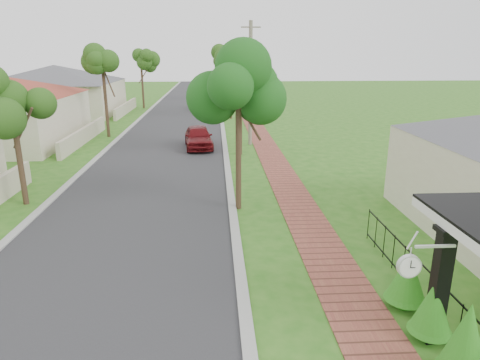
# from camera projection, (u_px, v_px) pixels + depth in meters

# --- Properties ---
(ground) EXTENTS (160.00, 160.00, 0.00)m
(ground) POSITION_uv_depth(u_px,v_px,m) (217.00, 317.00, 9.75)
(ground) COLOR #296518
(ground) RESTS_ON ground
(road) EXTENTS (7.00, 120.00, 0.02)m
(road) POSITION_uv_depth(u_px,v_px,m) (170.00, 142.00, 28.70)
(road) COLOR #28282B
(road) RESTS_ON ground
(kerb_right) EXTENTS (0.30, 120.00, 0.10)m
(kerb_right) POSITION_uv_depth(u_px,v_px,m) (224.00, 141.00, 28.90)
(kerb_right) COLOR #9E9E99
(kerb_right) RESTS_ON ground
(kerb_left) EXTENTS (0.30, 120.00, 0.10)m
(kerb_left) POSITION_uv_depth(u_px,v_px,m) (115.00, 142.00, 28.49)
(kerb_left) COLOR #9E9E99
(kerb_left) RESTS_ON ground
(sidewalk) EXTENTS (1.50, 120.00, 0.03)m
(sidewalk) POSITION_uv_depth(u_px,v_px,m) (262.00, 140.00, 29.05)
(sidewalk) COLOR #95523B
(sidewalk) RESTS_ON ground
(porch_post) EXTENTS (0.48, 0.48, 2.52)m
(porch_post) POSITION_uv_depth(u_px,v_px,m) (439.00, 291.00, 8.73)
(porch_post) COLOR black
(porch_post) RESTS_ON ground
(picket_fence) EXTENTS (0.03, 8.02, 1.00)m
(picket_fence) POSITION_uv_depth(u_px,v_px,m) (428.00, 289.00, 9.88)
(picket_fence) COLOR black
(picket_fence) RESTS_ON ground
(street_trees) EXTENTS (10.70, 37.65, 5.89)m
(street_trees) POSITION_uv_depth(u_px,v_px,m) (177.00, 68.00, 33.93)
(street_trees) COLOR #382619
(street_trees) RESTS_ON ground
(hedge_row) EXTENTS (0.93, 4.69, 1.79)m
(hedge_row) POSITION_uv_depth(u_px,v_px,m) (455.00, 334.00, 7.99)
(hedge_row) COLOR #156414
(hedge_row) RESTS_ON ground
(far_house_grey) EXTENTS (15.56, 15.56, 4.60)m
(far_house_grey) POSITION_uv_depth(u_px,v_px,m) (57.00, 89.00, 40.72)
(far_house_grey) COLOR beige
(far_house_grey) RESTS_ON ground
(parked_car_red) EXTENTS (2.02, 4.20, 1.38)m
(parked_car_red) POSITION_uv_depth(u_px,v_px,m) (198.00, 137.00, 26.60)
(parked_car_red) COLOR maroon
(parked_car_red) RESTS_ON ground
(parked_car_white) EXTENTS (2.15, 5.03, 1.61)m
(parked_car_white) POSITION_uv_depth(u_px,v_px,m) (209.00, 102.00, 43.80)
(parked_car_white) COLOR silver
(parked_car_white) RESTS_ON ground
(near_tree) EXTENTS (2.23, 2.23, 5.73)m
(near_tree) POSITION_uv_depth(u_px,v_px,m) (238.00, 88.00, 15.17)
(near_tree) COLOR #382619
(near_tree) RESTS_ON ground
(utility_pole) EXTENTS (1.20, 0.24, 7.61)m
(utility_pole) POSITION_uv_depth(u_px,v_px,m) (250.00, 84.00, 26.72)
(utility_pole) COLOR gray
(utility_pole) RESTS_ON ground
(station_clock) EXTENTS (1.08, 0.13, 0.66)m
(station_clock) POSITION_uv_depth(u_px,v_px,m) (411.00, 265.00, 8.06)
(station_clock) COLOR silver
(station_clock) RESTS_ON ground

